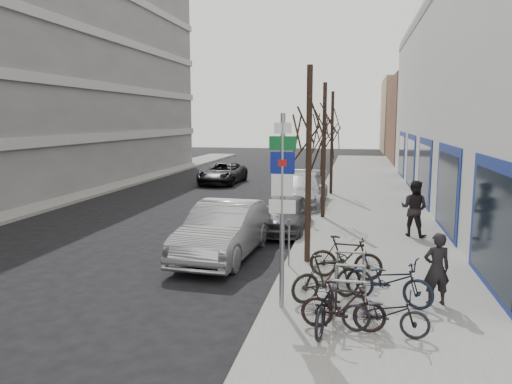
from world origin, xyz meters
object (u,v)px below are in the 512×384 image
at_px(pedestrian_near, 437,269).
at_px(pedestrian_far, 414,208).
at_px(bike_rack, 350,279).
at_px(parked_car_front, 224,230).
at_px(bike_far_inner, 346,257).
at_px(bike_mid_curb, 389,276).
at_px(lane_car, 223,173).
at_px(bike_far_curb, 385,310).
at_px(tree_far, 332,119).
at_px(bike_near_left, 328,300).
at_px(bike_mid_inner, 327,277).
at_px(bike_near_right, 343,305).
at_px(tree_mid, 325,118).
at_px(meter_back, 319,185).
at_px(meter_mid, 308,204).
at_px(highway_sign_pole, 282,199).
at_px(meter_front, 289,238).
at_px(parked_car_back, 301,190).
at_px(tree_near, 309,118).

height_order(pedestrian_near, pedestrian_far, pedestrian_far).
bearing_deg(bike_rack, parked_car_front, 137.91).
xyz_separation_m(bike_far_inner, parked_car_front, (-3.60, 1.82, 0.12)).
relative_size(bike_mid_curb, lane_car, 0.40).
bearing_deg(pedestrian_near, bike_mid_curb, -4.82).
bearing_deg(bike_rack, bike_far_curb, -67.85).
height_order(bike_rack, pedestrian_near, pedestrian_near).
distance_m(bike_far_inner, parked_car_front, 4.03).
bearing_deg(pedestrian_near, tree_far, -92.29).
xyz_separation_m(bike_near_left, bike_mid_inner, (-0.09, 1.46, -0.01)).
height_order(bike_far_curb, parked_car_front, parked_car_front).
bearing_deg(bike_near_right, bike_far_curb, -92.14).
bearing_deg(pedestrian_near, bike_mid_inner, -7.12).
xyz_separation_m(tree_mid, meter_back, (-0.45, 4.00, -3.19)).
relative_size(meter_mid, bike_mid_curb, 0.65).
bearing_deg(highway_sign_pole, pedestrian_far, 64.74).
bearing_deg(pedestrian_near, lane_car, -76.12).
distance_m(meter_mid, bike_near_right, 9.59).
bearing_deg(lane_car, parked_car_front, -72.62).
bearing_deg(bike_far_curb, tree_mid, 16.55).
distance_m(bike_near_right, bike_mid_curb, 1.85).
relative_size(bike_mid_curb, bike_mid_inner, 1.10).
height_order(bike_far_inner, pedestrian_near, pedestrian_near).
bearing_deg(meter_mid, tree_mid, 73.30).
height_order(highway_sign_pole, pedestrian_near, highway_sign_pole).
distance_m(bike_mid_curb, bike_mid_inner, 1.30).
bearing_deg(parked_car_front, bike_near_left, -52.11).
bearing_deg(tree_mid, bike_far_inner, -82.19).
xyz_separation_m(tree_mid, meter_front, (-0.45, -7.00, -3.19)).
bearing_deg(bike_near_right, parked_car_back, 11.67).
distance_m(bike_near_left, parked_car_front, 5.90).
relative_size(bike_near_right, lane_car, 0.33).
relative_size(tree_far, bike_far_curb, 3.47).
relative_size(bike_near_left, pedestrian_near, 1.15).
height_order(bike_rack, tree_mid, tree_mid).
bearing_deg(bike_mid_inner, bike_far_curb, -178.29).
bearing_deg(bike_far_inner, lane_car, 29.28).
distance_m(bike_near_left, bike_mid_inner, 1.46).
bearing_deg(lane_car, tree_far, -27.38).
relative_size(bike_near_right, bike_mid_curb, 0.82).
xyz_separation_m(highway_sign_pole, tree_far, (0.20, 16.51, 1.65)).
distance_m(tree_near, pedestrian_near, 5.14).
relative_size(bike_near_left, parked_car_back, 0.34).
relative_size(tree_near, bike_near_left, 3.05).
bearing_deg(bike_far_curb, lane_car, 29.42).
height_order(bike_mid_inner, pedestrian_near, pedestrian_near).
bearing_deg(bike_mid_inner, meter_mid, -25.95).
relative_size(bike_near_right, bike_far_curb, 1.01).
bearing_deg(bike_rack, lane_car, 112.48).
bearing_deg(bike_near_left, highway_sign_pole, 147.07).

